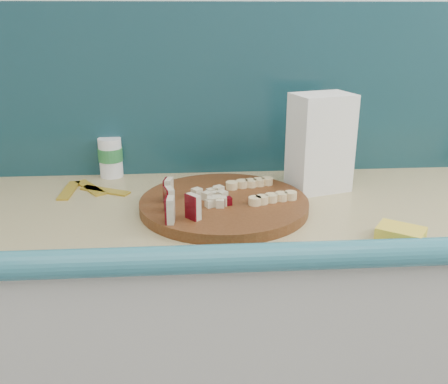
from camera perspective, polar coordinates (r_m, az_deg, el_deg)
name	(u,v)px	position (r m, az deg, el deg)	size (l,w,h in m)	color
kitchen_counter	(223,349)	(1.53, -0.11, -17.52)	(2.20, 0.63, 0.91)	beige
backsplash	(216,91)	(1.51, -0.91, 11.46)	(2.20, 0.02, 0.50)	teal
cutting_board	(224,204)	(1.27, 0.00, -1.42)	(0.43, 0.43, 0.03)	#46220F
apple_wedges	(175,201)	(1.17, -5.64, -1.08)	(0.09, 0.17, 0.06)	beige
apple_chunks	(214,197)	(1.25, -1.14, -0.57)	(0.07, 0.07, 0.02)	beige
banana_slices	(261,190)	(1.30, 4.24, 0.19)	(0.17, 0.19, 0.02)	beige
flour_bag	(320,143)	(1.40, 10.94, 5.54)	(0.16, 0.11, 0.27)	white
canister	(111,157)	(1.54, -12.83, 3.96)	(0.07, 0.07, 0.12)	white
sponge	(401,234)	(1.17, 19.55, -4.52)	(0.10, 0.07, 0.03)	gold
banana_peel	(88,190)	(1.45, -15.26, 0.27)	(0.19, 0.16, 0.01)	gold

